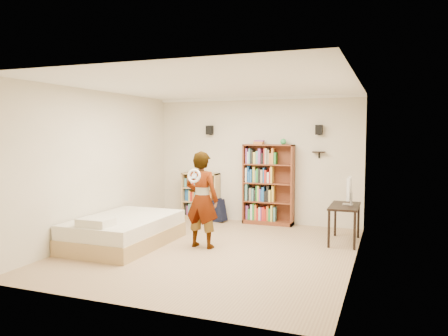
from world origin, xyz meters
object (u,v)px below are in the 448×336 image
Objects in this scene: computer_desk at (344,224)px; daybed at (124,227)px; low_bookshelf at (201,196)px; tall_bookshelf at (268,185)px; person at (202,200)px.

daybed is at bearing -156.64° from computer_desk.
low_bookshelf is 2.59m from daybed.
low_bookshelf is 0.50× the size of daybed.
tall_bookshelf is 3.22m from daybed.
tall_bookshelf is 1.60m from low_bookshelf.
tall_bookshelf is 2.03m from computer_desk.
tall_bookshelf reaches higher than low_bookshelf.
computer_desk is at bearing -17.73° from low_bookshelf.
tall_bookshelf reaches higher than daybed.
person is at bearing -151.89° from computer_desk.
computer_desk is (3.23, -1.03, -0.19)m from low_bookshelf.
tall_bookshelf is at bearing -99.52° from person.
computer_desk is at bearing -147.31° from person.
tall_bookshelf is at bearing 53.83° from daybed.
computer_desk reaches higher than daybed.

